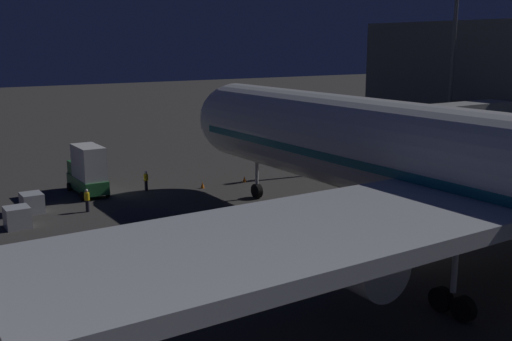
# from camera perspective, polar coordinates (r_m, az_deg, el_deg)

# --- Properties ---
(ground_plane) EXTENTS (320.00, 320.00, 0.00)m
(ground_plane) POSITION_cam_1_polar(r_m,az_deg,el_deg) (38.45, 12.47, -7.37)
(ground_plane) COLOR #383533
(jet_bridge) EXTENTS (20.13, 3.40, 7.75)m
(jet_bridge) POSITION_cam_1_polar(r_m,az_deg,el_deg) (50.42, 14.82, 4.39)
(jet_bridge) COLOR #9E9E99
(jet_bridge) RESTS_ON ground_plane
(apron_floodlight_mast) EXTENTS (2.90, 0.50, 20.02)m
(apron_floodlight_mast) POSITION_cam_1_polar(r_m,az_deg,el_deg) (66.48, 18.36, 10.52)
(apron_floodlight_mast) COLOR #59595E
(apron_floodlight_mast) RESTS_ON ground_plane
(ops_van) EXTENTS (2.36, 5.47, 4.25)m
(ops_van) POSITION_cam_1_polar(r_m,az_deg,el_deg) (52.39, -15.85, 0.04)
(ops_van) COLOR #287038
(ops_van) RESTS_ON ground_plane
(baggage_container_near_belt) EXTENTS (1.52, 1.82, 1.50)m
(baggage_container_near_belt) POSITION_cam_1_polar(r_m,az_deg,el_deg) (48.33, -20.67, -2.92)
(baggage_container_near_belt) COLOR #B7BABF
(baggage_container_near_belt) RESTS_ON ground_plane
(baggage_container_far_row) EXTENTS (1.64, 1.67, 1.49)m
(baggage_container_far_row) POSITION_cam_1_polar(r_m,az_deg,el_deg) (44.79, -21.91, -4.18)
(baggage_container_far_row) COLOR #B7BABF
(baggage_container_far_row) RESTS_ON ground_plane
(ground_crew_near_nose_gear) EXTENTS (0.40, 0.40, 1.76)m
(ground_crew_near_nose_gear) POSITION_cam_1_polar(r_m,az_deg,el_deg) (52.61, -10.50, -0.90)
(ground_crew_near_nose_gear) COLOR black
(ground_crew_near_nose_gear) RESTS_ON ground_plane
(ground_crew_by_belt_loader) EXTENTS (0.40, 0.40, 1.79)m
(ground_crew_by_belt_loader) POSITION_cam_1_polar(r_m,az_deg,el_deg) (47.13, -15.89, -2.67)
(ground_crew_by_belt_loader) COLOR black
(ground_crew_by_belt_loader) RESTS_ON ground_plane
(traffic_cone_nose_port) EXTENTS (0.36, 0.36, 0.55)m
(traffic_cone_nose_port) POSITION_cam_1_polar(r_m,az_deg,el_deg) (55.20, -1.11, -0.83)
(traffic_cone_nose_port) COLOR orange
(traffic_cone_nose_port) RESTS_ON ground_plane
(traffic_cone_nose_starboard) EXTENTS (0.36, 0.36, 0.55)m
(traffic_cone_nose_starboard) POSITION_cam_1_polar(r_m,az_deg,el_deg) (53.08, -5.15, -1.40)
(traffic_cone_nose_starboard) COLOR orange
(traffic_cone_nose_starboard) RESTS_ON ground_plane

